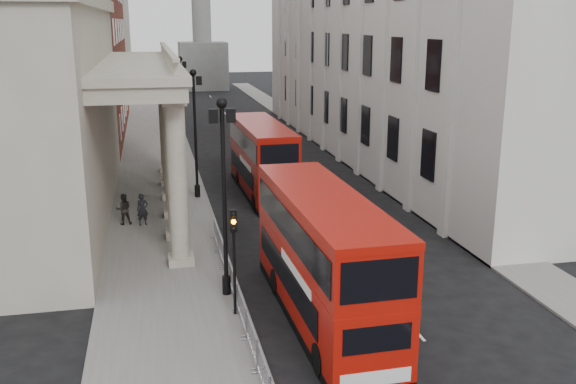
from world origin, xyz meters
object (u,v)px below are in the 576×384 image
object	(u,v)px
lamp_post_south	(224,184)
lamp_post_north	(182,97)
bus_far	(262,157)
lamp_post_mid	(195,125)
pedestrian_a	(143,210)
pedestrian_c	(172,175)
pedestrian_b	(124,209)
traffic_light	(234,242)
bus_near	(323,255)

from	to	relation	value
lamp_post_south	lamp_post_north	xyz separation A→B (m)	(0.00, 32.00, 0.00)
lamp_post_north	bus_far	xyz separation A→B (m)	(4.42, -15.51, -2.41)
lamp_post_south	lamp_post_mid	size ratio (longest dim) A/B	1.00
bus_far	lamp_post_mid	bearing A→B (deg)	-174.90
lamp_post_north	pedestrian_a	size ratio (longest dim) A/B	4.58
pedestrian_c	lamp_post_south	bearing A→B (deg)	-94.43
lamp_post_mid	bus_far	distance (m)	5.06
pedestrian_b	lamp_post_mid	bearing A→B (deg)	-136.99
traffic_light	pedestrian_b	bearing A→B (deg)	109.78
lamp_post_south	bus_near	world-z (taller)	lamp_post_south
bus_near	pedestrian_a	bearing A→B (deg)	116.16
bus_near	pedestrian_a	xyz separation A→B (m)	(-6.94, 13.40, -1.59)
bus_near	pedestrian_c	world-z (taller)	bus_near
lamp_post_north	lamp_post_mid	bearing A→B (deg)	-90.00
lamp_post_north	pedestrian_a	distance (m)	22.08
lamp_post_south	pedestrian_c	size ratio (longest dim) A/B	4.45
lamp_post_south	pedestrian_c	bearing A→B (deg)	94.63
pedestrian_c	lamp_post_north	bearing A→B (deg)	74.41
pedestrian_b	lamp_post_north	bearing A→B (deg)	-107.52
pedestrian_b	pedestrian_c	xyz separation A→B (m)	(3.02, 7.84, 0.04)
lamp_post_south	traffic_light	size ratio (longest dim) A/B	1.93
bus_near	bus_far	distance (m)	19.37
pedestrian_a	pedestrian_c	size ratio (longest dim) A/B	0.97
traffic_light	bus_near	bearing A→B (deg)	-14.11
lamp_post_north	pedestrian_a	world-z (taller)	lamp_post_north
lamp_post_mid	pedestrian_a	xyz separation A→B (m)	(-3.49, -5.46, -3.88)
lamp_post_mid	traffic_light	distance (m)	18.11
lamp_post_mid	pedestrian_c	size ratio (longest dim) A/B	4.45
bus_far	pedestrian_b	size ratio (longest dim) A/B	6.20
bus_far	pedestrian_b	xyz separation A→B (m)	(-8.97, -5.60, -1.48)
lamp_post_north	traffic_light	bearing A→B (deg)	-89.83
lamp_post_south	bus_far	bearing A→B (deg)	74.98
lamp_post_mid	lamp_post_north	world-z (taller)	same
traffic_light	pedestrian_a	world-z (taller)	traffic_light
traffic_light	pedestrian_a	xyz separation A→B (m)	(-3.59, 12.56, -2.08)
traffic_light	lamp_post_north	bearing A→B (deg)	90.17
traffic_light	bus_near	size ratio (longest dim) A/B	0.37
bus_near	pedestrian_b	distance (m)	15.98
bus_near	pedestrian_a	size ratio (longest dim) A/B	6.42
bus_near	lamp_post_north	bearing A→B (deg)	94.44
pedestrian_a	traffic_light	bearing A→B (deg)	-91.78
lamp_post_south	pedestrian_a	xyz separation A→B (m)	(-3.49, 10.54, -3.88)
traffic_light	lamp_post_mid	bearing A→B (deg)	90.32
pedestrian_c	bus_near	bearing A→B (deg)	-86.12
lamp_post_mid	bus_far	xyz separation A→B (m)	(4.42, 0.49, -2.41)
lamp_post_south	lamp_post_mid	bearing A→B (deg)	90.00
lamp_post_north	pedestrian_c	world-z (taller)	lamp_post_north
lamp_post_north	bus_far	world-z (taller)	lamp_post_north
pedestrian_c	pedestrian_a	bearing A→B (deg)	-112.64
lamp_post_north	pedestrian_c	bearing A→B (deg)	-96.52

